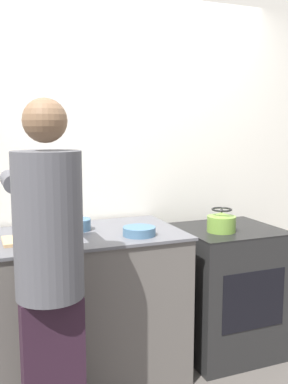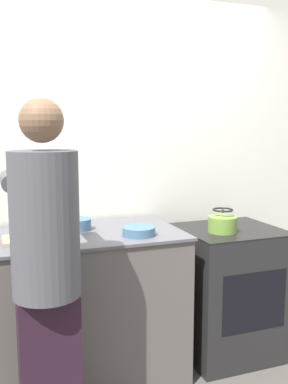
{
  "view_description": "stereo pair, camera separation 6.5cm",
  "coord_description": "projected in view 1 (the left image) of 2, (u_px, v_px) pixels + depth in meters",
  "views": [
    {
      "loc": [
        -0.87,
        -2.16,
        1.57
      ],
      "look_at": [
        0.08,
        0.24,
        1.19
      ],
      "focal_mm": 40.0,
      "sensor_mm": 36.0,
      "label": 1
    },
    {
      "loc": [
        -0.81,
        -2.18,
        1.57
      ],
      "look_at": [
        0.08,
        0.24,
        1.19
      ],
      "focal_mm": 40.0,
      "sensor_mm": 36.0,
      "label": 2
    }
  ],
  "objects": [
    {
      "name": "cutting_board",
      "position": [
        34.0,
        239.0,
        2.44
      ],
      "size": [
        0.34,
        0.21,
        0.02
      ],
      "color": "tan",
      "rests_on": "counter"
    },
    {
      "name": "counter",
      "position": [
        68.0,
        309.0,
        2.64
      ],
      "size": [
        1.41,
        0.72,
        0.94
      ],
      "color": "#5B5651",
      "rests_on": "ground_plane"
    },
    {
      "name": "wall_back",
      "position": [
        107.0,
        168.0,
        3.04
      ],
      "size": [
        8.0,
        0.05,
        2.6
      ],
      "color": "silver",
      "rests_on": "ground_plane"
    },
    {
      "name": "bowl_mixing",
      "position": [
        139.0,
        231.0,
        2.55
      ],
      "size": [
        0.2,
        0.2,
        0.05
      ],
      "color": "#426684",
      "rests_on": "counter"
    },
    {
      "name": "bowl_prep",
      "position": [
        77.0,
        225.0,
        2.69
      ],
      "size": [
        0.17,
        0.17,
        0.07
      ],
      "color": "#426684",
      "rests_on": "counter"
    },
    {
      "name": "kettle",
      "position": [
        221.0,
        222.0,
        2.84
      ],
      "size": [
        0.19,
        0.19,
        0.16
      ],
      "color": "olive",
      "rests_on": "oven"
    },
    {
      "name": "oven",
      "position": [
        227.0,
        290.0,
        3.02
      ],
      "size": [
        0.66,
        0.62,
        0.89
      ],
      "color": "black",
      "rests_on": "ground_plane"
    },
    {
      "name": "knife",
      "position": [
        42.0,
        237.0,
        2.43
      ],
      "size": [
        0.23,
        0.11,
        0.01
      ],
      "rotation": [
        0.0,
        0.0,
        -0.34
      ],
      "color": "silver",
      "rests_on": "cutting_board"
    },
    {
      "name": "person",
      "position": [
        49.0,
        269.0,
        1.97
      ],
      "size": [
        0.35,
        0.59,
        1.7
      ],
      "color": "black",
      "rests_on": "ground_plane"
    }
  ]
}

